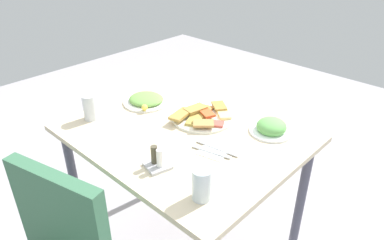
# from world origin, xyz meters

# --- Properties ---
(dining_table) EXTENTS (1.01, 0.82, 0.75)m
(dining_table) POSITION_xyz_m (0.00, 0.00, 0.66)
(dining_table) COLOR beige
(dining_table) RESTS_ON ground_plane
(pide_platter) EXTENTS (0.30, 0.32, 0.04)m
(pide_platter) POSITION_xyz_m (0.02, -0.14, 0.76)
(pide_platter) COLOR white
(pide_platter) RESTS_ON dining_table
(salad_plate_greens) EXTENTS (0.19, 0.19, 0.07)m
(salad_plate_greens) POSITION_xyz_m (-0.29, -0.26, 0.77)
(salad_plate_greens) COLOR white
(salad_plate_greens) RESTS_ON dining_table
(salad_plate_rice) EXTENTS (0.24, 0.24, 0.04)m
(salad_plate_rice) POSITION_xyz_m (0.34, -0.07, 0.76)
(salad_plate_rice) COLOR white
(salad_plate_rice) RESTS_ON dining_table
(soda_can) EXTENTS (0.09, 0.09, 0.12)m
(soda_can) POSITION_xyz_m (0.40, 0.22, 0.81)
(soda_can) COLOR silver
(soda_can) RESTS_ON dining_table
(drinking_glass) EXTENTS (0.07, 0.07, 0.12)m
(drinking_glass) POSITION_xyz_m (-0.35, 0.28, 0.81)
(drinking_glass) COLOR silver
(drinking_glass) RESTS_ON dining_table
(paper_napkin) EXTENTS (0.14, 0.14, 0.00)m
(paper_napkin) POSITION_xyz_m (-0.20, 0.03, 0.75)
(paper_napkin) COLOR white
(paper_napkin) RESTS_ON dining_table
(fork) EXTENTS (0.20, 0.04, 0.00)m
(fork) POSITION_xyz_m (-0.20, 0.01, 0.75)
(fork) COLOR silver
(fork) RESTS_ON paper_napkin
(spoon) EXTENTS (0.17, 0.05, 0.00)m
(spoon) POSITION_xyz_m (-0.20, 0.05, 0.75)
(spoon) COLOR silver
(spoon) RESTS_ON paper_napkin
(condiment_caddy) EXTENTS (0.11, 0.11, 0.09)m
(condiment_caddy) POSITION_xyz_m (-0.11, 0.26, 0.78)
(condiment_caddy) COLOR #B2B2B7
(condiment_caddy) RESTS_ON dining_table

